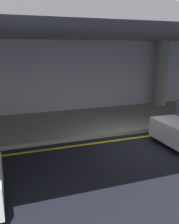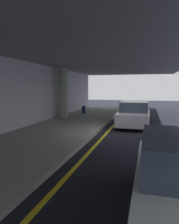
{
  "view_description": "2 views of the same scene",
  "coord_description": "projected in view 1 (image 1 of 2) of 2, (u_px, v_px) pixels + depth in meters",
  "views": [
    {
      "loc": [
        -4.67,
        -7.37,
        3.4
      ],
      "look_at": [
        -1.34,
        1.94,
        0.83
      ],
      "focal_mm": 39.63,
      "sensor_mm": 36.0,
      "label": 1
    },
    {
      "loc": [
        -10.66,
        -1.43,
        2.33
      ],
      "look_at": [
        -0.75,
        1.29,
        1.16
      ],
      "focal_mm": 34.22,
      "sensor_mm": 36.0,
      "label": 2
    }
  ],
  "objects": [
    {
      "name": "sidewalk",
      "position": [
        108.0,
        119.0,
        11.9
      ],
      "size": [
        26.0,
        4.2,
        0.15
      ],
      "primitive_type": "cube",
      "color": "gray",
      "rests_on": "ground"
    },
    {
      "name": "terminal_back_wall",
      "position": [
        92.0,
        76.0,
        13.5
      ],
      "size": [
        26.0,
        0.3,
        3.8
      ],
      "primitive_type": "cube",
      "color": "#B0B0C1",
      "rests_on": "ground"
    },
    {
      "name": "ceiling_overhang",
      "position": [
        114.0,
        35.0,
        10.47
      ],
      "size": [
        28.0,
        13.2,
        0.3
      ],
      "primitive_type": "cube",
      "color": "gray",
      "rests_on": "support_column_far_left"
    },
    {
      "name": "support_column_center",
      "position": [
        162.0,
        74.0,
        14.11
      ],
      "size": [
        0.72,
        0.72,
        3.65
      ],
      "primitive_type": "cylinder",
      "color": "gray",
      "rests_on": "sidewalk"
    },
    {
      "name": "lane_stripe_yellow",
      "position": [
        134.0,
        138.0,
        9.62
      ],
      "size": [
        26.0,
        0.14,
        0.01
      ],
      "primitive_type": "cube",
      "color": "yellow",
      "rests_on": "ground"
    },
    {
      "name": "ground_plane",
      "position": [
        141.0,
        143.0,
        9.1
      ],
      "size": [
        60.0,
        60.0,
        0.0
      ],
      "primitive_type": "plane",
      "color": "black"
    }
  ]
}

